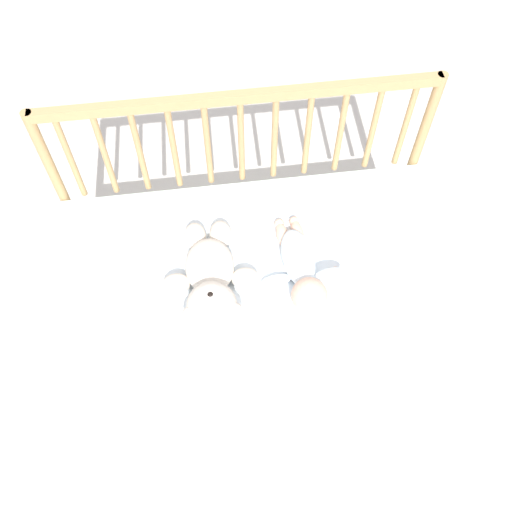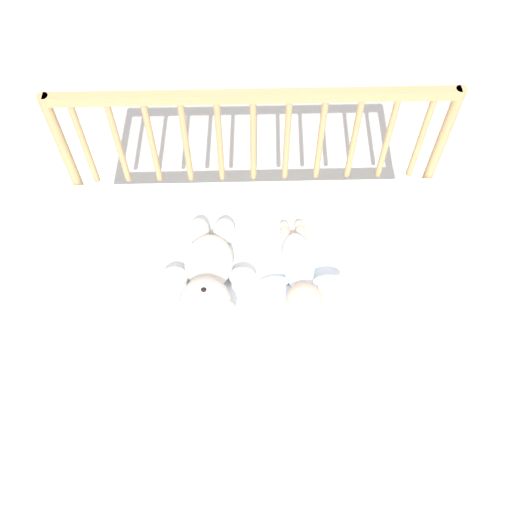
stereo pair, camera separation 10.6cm
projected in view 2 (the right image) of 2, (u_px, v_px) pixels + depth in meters
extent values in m
plane|color=silver|center=(256.00, 325.00, 2.32)|extent=(12.00, 12.00, 0.00)
cube|color=silver|center=(256.00, 297.00, 2.12)|extent=(1.35, 0.71, 0.48)
cylinder|color=tan|center=(79.00, 186.00, 2.14)|extent=(0.04, 0.04, 0.89)
cylinder|color=tan|center=(426.00, 180.00, 2.16)|extent=(0.04, 0.04, 0.89)
cube|color=tan|center=(253.00, 96.00, 1.79)|extent=(1.31, 0.03, 0.04)
cylinder|color=tan|center=(85.00, 145.00, 1.96)|extent=(0.02, 0.02, 0.37)
cylinder|color=tan|center=(118.00, 144.00, 1.96)|extent=(0.02, 0.02, 0.37)
cylinder|color=tan|center=(152.00, 144.00, 1.96)|extent=(0.02, 0.02, 0.37)
cylinder|color=tan|center=(186.00, 143.00, 1.96)|extent=(0.02, 0.02, 0.37)
cylinder|color=tan|center=(220.00, 143.00, 1.96)|extent=(0.02, 0.02, 0.37)
cylinder|color=tan|center=(253.00, 142.00, 1.96)|extent=(0.02, 0.02, 0.37)
cylinder|color=tan|center=(287.00, 141.00, 1.96)|extent=(0.02, 0.02, 0.37)
cylinder|color=tan|center=(320.00, 141.00, 1.97)|extent=(0.02, 0.02, 0.37)
cylinder|color=tan|center=(354.00, 140.00, 1.97)|extent=(0.02, 0.02, 0.37)
cylinder|color=tan|center=(387.00, 139.00, 1.97)|extent=(0.02, 0.02, 0.37)
cylinder|color=tan|center=(421.00, 139.00, 1.97)|extent=(0.02, 0.02, 0.37)
cube|color=white|center=(250.00, 269.00, 1.90)|extent=(0.80, 0.54, 0.01)
ellipsoid|color=silver|center=(209.00, 262.00, 1.86)|extent=(0.17, 0.21, 0.11)
sphere|color=silver|center=(206.00, 302.00, 1.75)|extent=(0.16, 0.16, 0.16)
sphere|color=tan|center=(205.00, 295.00, 1.72)|extent=(0.07, 0.07, 0.07)
sphere|color=black|center=(204.00, 291.00, 1.69)|extent=(0.02, 0.02, 0.02)
sphere|color=silver|center=(226.00, 310.00, 1.73)|extent=(0.06, 0.06, 0.06)
sphere|color=silver|center=(184.00, 309.00, 1.73)|extent=(0.06, 0.06, 0.06)
ellipsoid|color=silver|center=(243.00, 277.00, 1.85)|extent=(0.09, 0.07, 0.07)
ellipsoid|color=silver|center=(174.00, 276.00, 1.85)|extent=(0.09, 0.07, 0.07)
ellipsoid|color=silver|center=(224.00, 231.00, 1.94)|extent=(0.08, 0.10, 0.08)
ellipsoid|color=silver|center=(199.00, 231.00, 1.94)|extent=(0.08, 0.10, 0.08)
ellipsoid|color=white|center=(298.00, 261.00, 1.87)|extent=(0.12, 0.23, 0.09)
sphere|color=beige|center=(304.00, 300.00, 1.78)|extent=(0.12, 0.12, 0.12)
ellipsoid|color=white|center=(329.00, 280.00, 1.80)|extent=(0.10, 0.04, 0.04)
ellipsoid|color=white|center=(274.00, 282.00, 1.86)|extent=(0.10, 0.04, 0.04)
sphere|color=beige|center=(334.00, 279.00, 1.87)|extent=(0.03, 0.03, 0.03)
sphere|color=beige|center=(265.00, 284.00, 1.85)|extent=(0.03, 0.03, 0.03)
ellipsoid|color=beige|center=(301.00, 237.00, 1.95)|extent=(0.05, 0.10, 0.04)
ellipsoid|color=beige|center=(286.00, 238.00, 1.95)|extent=(0.05, 0.10, 0.04)
sphere|color=beige|center=(299.00, 225.00, 1.98)|extent=(0.04, 0.04, 0.04)
sphere|color=beige|center=(284.00, 226.00, 1.98)|extent=(0.04, 0.04, 0.04)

